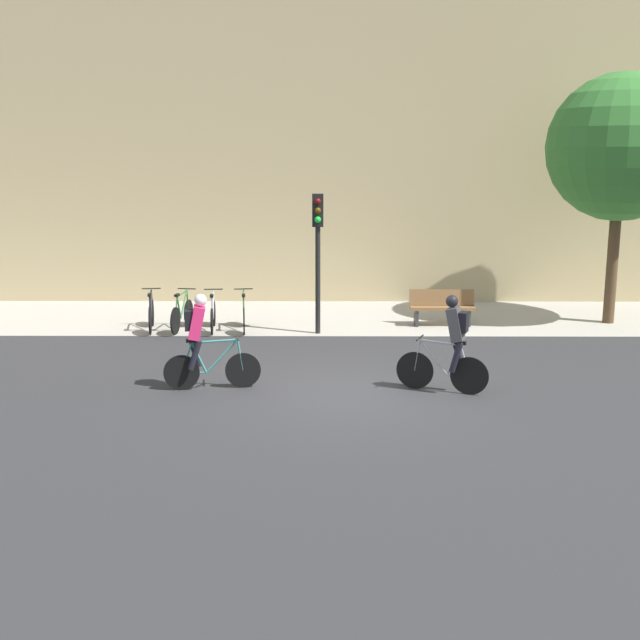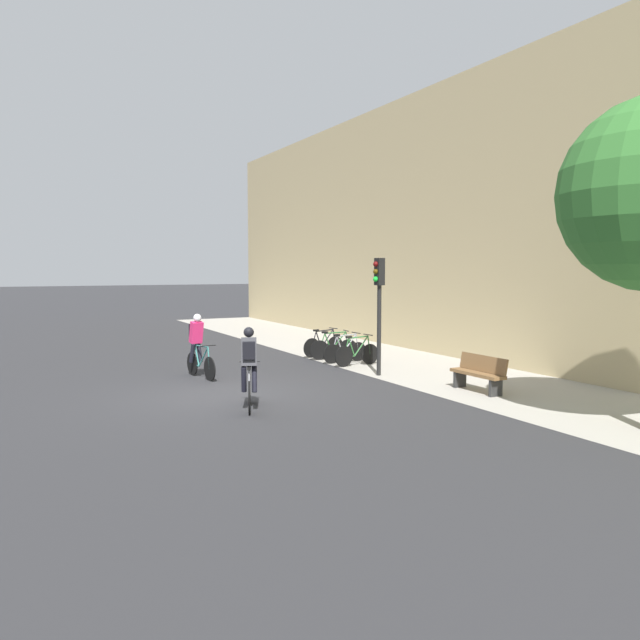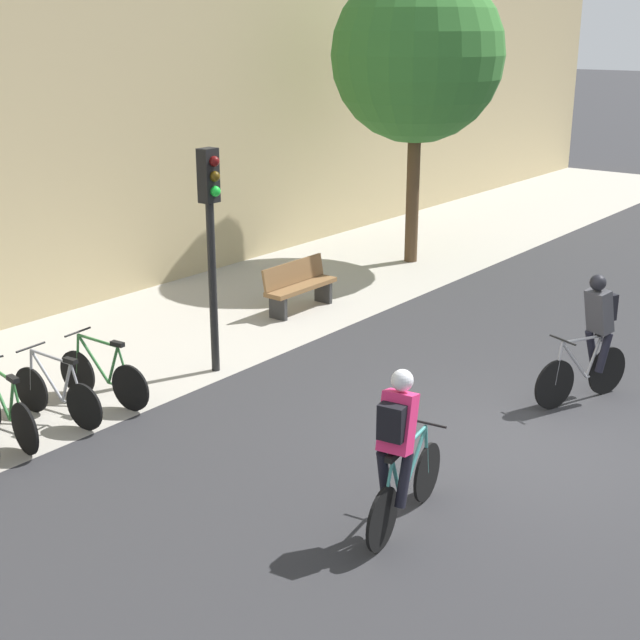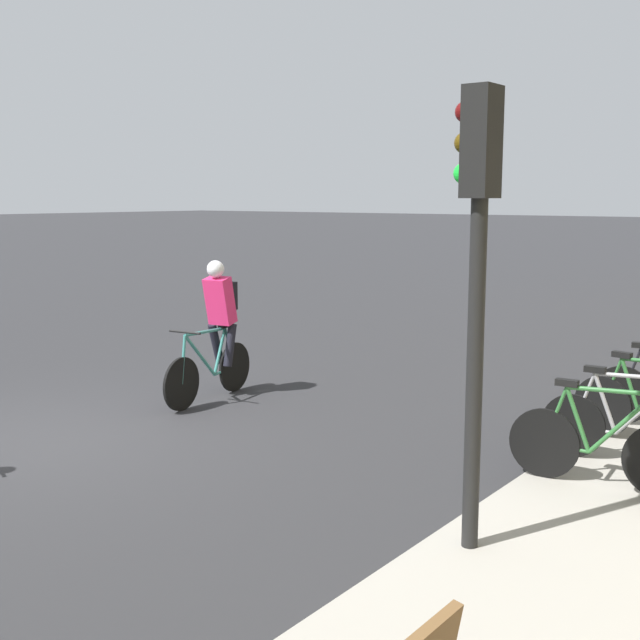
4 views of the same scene
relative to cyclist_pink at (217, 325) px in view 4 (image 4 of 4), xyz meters
The scene contains 5 objects.
ground 2.84m from the cyclist_pink, ahead, with size 200.00×200.00×0.00m, color #2B2B2D.
cyclist_pink is the anchor object (origin of this frame).
parked_bike_2 5.03m from the cyclist_pink, 95.54° to the left, with size 0.46×1.64×0.95m.
parked_bike_3 5.02m from the cyclist_pink, 86.90° to the left, with size 0.46×1.65×0.96m.
traffic_light_pole 5.24m from the cyclist_pink, 65.82° to the left, with size 0.26×0.30×3.31m.
Camera 4 is at (4.52, 7.35, 2.56)m, focal length 45.00 mm.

